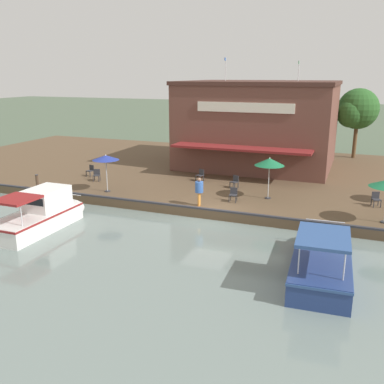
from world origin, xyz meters
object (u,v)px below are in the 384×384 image
at_px(waterfront_restaurant, 259,124).
at_px(cafe_chair_under_first_umbrella, 200,174).
at_px(motorboat_mid_row, 44,213).
at_px(cafe_chair_mid_patio, 97,174).
at_px(motorboat_distant_upstream, 322,256).
at_px(cafe_chair_beside_entrance, 235,181).
at_px(person_mid_patio, 199,188).
at_px(patio_umbrella_by_entrance, 106,158).
at_px(cafe_chair_back_row_seat, 376,198).
at_px(patio_umbrella_back_row, 270,162).
at_px(mooring_post, 37,182).
at_px(cafe_chair_far_corner_seat, 233,194).
at_px(tree_downstream_bank, 356,110).
at_px(cafe_chair_facing_river, 91,170).

distance_m(waterfront_restaurant, cafe_chair_under_first_umbrella, 8.25).
bearing_deg(motorboat_mid_row, waterfront_restaurant, 157.39).
xyz_separation_m(cafe_chair_mid_patio, motorboat_distant_upstream, (7.93, 16.40, -0.43)).
bearing_deg(cafe_chair_beside_entrance, person_mid_patio, -9.86).
bearing_deg(patio_umbrella_by_entrance, cafe_chair_mid_patio, -134.36).
height_order(waterfront_restaurant, person_mid_patio, waterfront_restaurant).
bearing_deg(motorboat_mid_row, person_mid_patio, 125.67).
bearing_deg(cafe_chair_back_row_seat, patio_umbrella_back_row, -83.59).
height_order(cafe_chair_beside_entrance, mooring_post, mooring_post).
xyz_separation_m(patio_umbrella_back_row, cafe_chair_far_corner_seat, (1.41, -1.82, -1.83)).
height_order(patio_umbrella_back_row, patio_umbrella_by_entrance, patio_umbrella_back_row).
height_order(waterfront_restaurant, mooring_post, waterfront_restaurant).
xyz_separation_m(cafe_chair_far_corner_seat, tree_downstream_bank, (-17.54, 6.28, 3.87)).
xyz_separation_m(patio_umbrella_by_entrance, mooring_post, (1.09, -4.78, -1.75)).
distance_m(cafe_chair_under_first_umbrella, motorboat_mid_row, 11.84).
relative_size(person_mid_patio, motorboat_mid_row, 0.27).
bearing_deg(motorboat_distant_upstream, motorboat_mid_row, -89.68).
bearing_deg(cafe_chair_beside_entrance, cafe_chair_mid_patio, -80.02).
bearing_deg(cafe_chair_far_corner_seat, patio_umbrella_back_row, 127.73).
xyz_separation_m(motorboat_mid_row, mooring_post, (-4.68, -4.46, 0.26)).
height_order(waterfront_restaurant, cafe_chair_far_corner_seat, waterfront_restaurant).
bearing_deg(tree_downstream_bank, cafe_chair_under_first_umbrella, -36.56).
bearing_deg(cafe_chair_far_corner_seat, waterfront_restaurant, -174.20).
bearing_deg(cafe_chair_beside_entrance, patio_umbrella_by_entrance, -62.17).
xyz_separation_m(patio_umbrella_back_row, patio_umbrella_by_entrance, (2.24, -10.16, -0.06)).
height_order(waterfront_restaurant, motorboat_distant_upstream, waterfront_restaurant).
relative_size(cafe_chair_facing_river, cafe_chair_under_first_umbrella, 1.00).
distance_m(cafe_chair_facing_river, cafe_chair_far_corner_seat, 12.15).
relative_size(waterfront_restaurant, cafe_chair_facing_river, 14.36).
relative_size(cafe_chair_far_corner_seat, cafe_chair_mid_patio, 1.00).
bearing_deg(motorboat_mid_row, cafe_chair_back_row_seat, 117.57).
xyz_separation_m(cafe_chair_facing_river, cafe_chair_back_row_seat, (0.40, 19.90, 0.00)).
distance_m(cafe_chair_far_corner_seat, mooring_post, 13.26).
bearing_deg(cafe_chair_back_row_seat, cafe_chair_beside_entrance, -96.73).
bearing_deg(cafe_chair_under_first_umbrella, person_mid_patio, 19.64).
bearing_deg(cafe_chair_facing_river, patio_umbrella_back_row, 85.45).
distance_m(person_mid_patio, motorboat_distant_upstream, 8.97).
relative_size(cafe_chair_mid_patio, cafe_chair_back_row_seat, 1.00).
distance_m(waterfront_restaurant, motorboat_distant_upstream, 19.51).
bearing_deg(motorboat_mid_row, cafe_chair_under_first_umbrella, 155.02).
relative_size(person_mid_patio, mooring_post, 1.72).
bearing_deg(patio_umbrella_back_row, patio_umbrella_by_entrance, -77.58).
distance_m(patio_umbrella_by_entrance, tree_downstream_bank, 23.57).
height_order(patio_umbrella_by_entrance, cafe_chair_beside_entrance, patio_umbrella_by_entrance).
height_order(cafe_chair_mid_patio, motorboat_mid_row, motorboat_mid_row).
relative_size(cafe_chair_beside_entrance, motorboat_distant_upstream, 0.12).
bearing_deg(cafe_chair_far_corner_seat, motorboat_mid_row, -52.69).
bearing_deg(cafe_chair_facing_river, mooring_post, -15.48).
relative_size(cafe_chair_under_first_umbrella, motorboat_distant_upstream, 0.12).
bearing_deg(waterfront_restaurant, mooring_post, -41.93).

